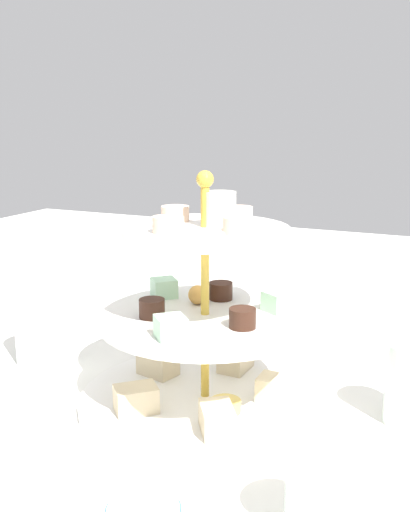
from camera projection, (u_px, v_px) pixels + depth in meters
The scene contains 5 objects.
ground_plane at pixel (205, 403), 0.74m from camera, with size 2.40×2.40×0.00m, color silver.
tiered_serving_stand at pixel (205, 337), 0.72m from camera, with size 0.31×0.31×0.28m.
water_glass_tall_right at pixel (39, 324), 0.85m from camera, with size 0.07×0.07×0.12m, color silver.
water_glass_short_left at pixel (324, 498), 0.49m from camera, with size 0.06×0.06×0.08m, color silver.
butter_knife_left at pixel (265, 321), 1.03m from camera, with size 0.17×0.01×0.00m, color silver.
Camera 1 is at (0.28, -0.62, 0.34)m, focal length 42.58 mm.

